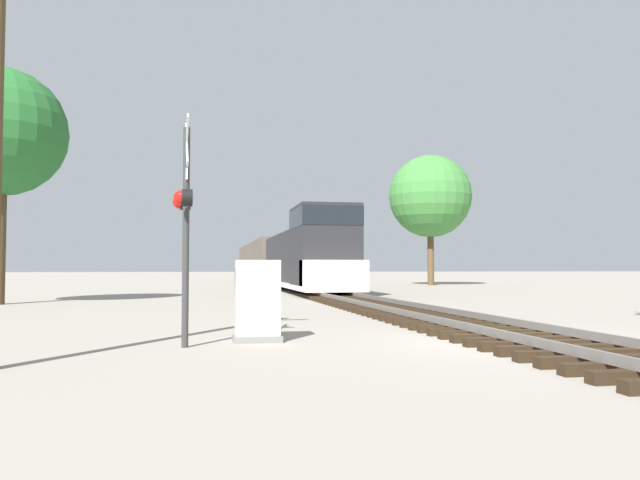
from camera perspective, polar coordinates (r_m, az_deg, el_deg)
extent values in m
plane|color=gray|center=(12.26, 18.15, -8.97)|extent=(400.00, 400.00, 0.00)
cube|color=black|center=(9.99, 25.76, -9.88)|extent=(2.60, 0.22, 0.16)
cube|color=black|center=(10.48, 23.78, -9.57)|extent=(2.60, 0.22, 0.16)
cube|color=black|center=(10.97, 21.98, -9.27)|extent=(2.60, 0.22, 0.16)
cube|color=black|center=(11.48, 20.34, -8.99)|extent=(2.60, 0.22, 0.16)
cube|color=black|center=(12.00, 18.85, -8.72)|extent=(2.60, 0.22, 0.16)
cube|color=black|center=(12.52, 17.48, -8.48)|extent=(2.60, 0.22, 0.16)
cube|color=black|center=(13.05, 16.22, -8.25)|extent=(2.60, 0.22, 0.16)
cube|color=black|center=(13.58, 15.06, -8.03)|extent=(2.60, 0.22, 0.16)
cube|color=black|center=(14.12, 14.00, -7.83)|extent=(2.60, 0.22, 0.16)
cube|color=black|center=(14.67, 13.01, -7.64)|extent=(2.60, 0.22, 0.16)
cube|color=black|center=(15.22, 12.09, -7.46)|extent=(2.60, 0.22, 0.16)
cube|color=black|center=(15.77, 11.24, -7.29)|extent=(2.60, 0.22, 0.16)
cube|color=black|center=(16.33, 10.45, -7.14)|extent=(2.60, 0.22, 0.16)
cube|color=black|center=(16.89, 9.71, -6.99)|extent=(2.60, 0.22, 0.16)
cube|color=black|center=(17.45, 9.01, -6.85)|extent=(2.60, 0.22, 0.16)
cube|color=black|center=(18.01, 8.36, -6.72)|extent=(2.60, 0.22, 0.16)
cube|color=black|center=(18.58, 7.75, -6.59)|extent=(2.60, 0.22, 0.16)
cube|color=black|center=(19.15, 7.18, -6.48)|extent=(2.60, 0.22, 0.16)
cube|color=black|center=(19.72, 6.64, -6.36)|extent=(2.60, 0.22, 0.16)
cube|color=black|center=(20.29, 6.13, -6.26)|extent=(2.60, 0.22, 0.16)
cube|color=black|center=(20.87, 5.65, -6.16)|extent=(2.60, 0.22, 0.16)
cube|color=black|center=(21.44, 5.20, -6.06)|extent=(2.60, 0.22, 0.16)
cube|color=black|center=(22.02, 4.77, -5.97)|extent=(2.60, 0.22, 0.16)
cube|color=black|center=(22.59, 4.36, -5.88)|extent=(2.60, 0.22, 0.16)
cube|color=black|center=(23.17, 3.97, -5.80)|extent=(2.60, 0.22, 0.16)
cube|color=black|center=(23.75, 3.60, -5.72)|extent=(2.60, 0.22, 0.16)
cube|color=black|center=(24.33, 3.25, -5.65)|extent=(2.60, 0.22, 0.16)
cube|color=black|center=(24.92, 2.92, -5.58)|extent=(2.60, 0.22, 0.16)
cube|color=black|center=(25.50, 2.60, -5.51)|extent=(2.60, 0.22, 0.16)
cube|color=black|center=(26.08, 2.29, -5.44)|extent=(2.60, 0.22, 0.16)
cube|color=black|center=(26.67, 2.00, -5.38)|extent=(2.60, 0.22, 0.16)
cube|color=black|center=(27.25, 1.72, -5.32)|extent=(2.60, 0.22, 0.16)
cube|color=black|center=(27.84, 1.45, -5.26)|extent=(2.60, 0.22, 0.16)
cube|color=black|center=(28.42, 1.20, -5.20)|extent=(2.60, 0.22, 0.16)
cube|color=black|center=(29.01, 0.95, -5.15)|extent=(2.60, 0.22, 0.16)
cube|color=black|center=(29.60, 0.72, -5.10)|extent=(2.60, 0.22, 0.16)
cube|color=black|center=(30.19, 0.49, -5.05)|extent=(2.60, 0.22, 0.16)
cube|color=black|center=(30.77, 0.27, -5.00)|extent=(2.60, 0.22, 0.16)
cube|color=slate|center=(11.91, 15.09, -8.07)|extent=(0.07, 160.00, 0.15)
cube|color=slate|center=(12.60, 21.02, -7.68)|extent=(0.07, 160.00, 0.15)
cube|color=#232326|center=(39.72, -2.24, -1.81)|extent=(2.42, 13.52, 3.19)
cube|color=#232326|center=(30.41, 0.40, -0.75)|extent=(2.85, 4.25, 4.09)
cube|color=black|center=(30.49, 0.40, 1.97)|extent=(2.88, 4.29, 0.90)
cube|color=white|center=(28.31, 1.23, -3.30)|extent=(2.85, 1.93, 1.43)
cube|color=white|center=(36.87, -1.57, -4.05)|extent=(2.91, 18.93, 0.24)
cube|color=black|center=(30.69, 0.30, -4.22)|extent=(1.58, 2.20, 1.00)
cube|color=black|center=(43.07, -2.90, -3.74)|extent=(1.58, 2.20, 1.00)
cube|color=brown|center=(54.98, -4.60, -1.86)|extent=(2.71, 13.70, 3.48)
cube|color=black|center=(50.56, -4.07, -3.61)|extent=(1.58, 2.20, 0.90)
cube|color=black|center=(59.41, -5.07, -3.45)|extent=(1.58, 2.20, 0.90)
cube|color=brown|center=(70.38, -5.95, -2.00)|extent=(2.71, 13.70, 3.48)
cube|color=black|center=(65.95, -5.63, -3.36)|extent=(1.58, 2.20, 0.90)
cube|color=black|center=(74.82, -6.24, -3.26)|extent=(1.58, 2.20, 0.90)
cylinder|color=#333333|center=(11.26, -12.17, 0.31)|extent=(0.12, 0.12, 3.90)
cube|color=white|center=(11.46, -12.09, 8.57)|extent=(0.09, 0.93, 0.93)
cube|color=white|center=(11.46, -12.09, 8.57)|extent=(0.09, 0.93, 0.93)
cube|color=black|center=(11.31, -12.14, 3.60)|extent=(0.12, 0.86, 0.06)
cylinder|color=black|center=(11.66, -12.21, 3.42)|extent=(0.20, 0.31, 0.30)
sphere|color=red|center=(11.66, -12.70, 3.43)|extent=(0.26, 0.26, 0.26)
cylinder|color=black|center=(10.97, -12.06, 3.80)|extent=(0.20, 0.31, 0.30)
sphere|color=red|center=(10.96, -12.58, 3.80)|extent=(0.26, 0.26, 0.26)
cube|color=white|center=(11.37, -12.12, 5.85)|extent=(0.05, 0.32, 0.20)
cube|color=slate|center=(12.04, -5.77, -8.92)|extent=(0.91, 0.68, 0.12)
cube|color=#BCBCBF|center=(11.98, -5.75, -5.25)|extent=(0.83, 0.62, 1.42)
sphere|color=#236028|center=(27.21, -27.13, 8.80)|extent=(4.91, 4.91, 4.91)
cylinder|color=brown|center=(50.71, 10.09, -1.17)|extent=(0.52, 0.52, 5.16)
sphere|color=#3D7F38|center=(51.02, 10.05, 3.97)|extent=(6.62, 6.62, 6.62)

